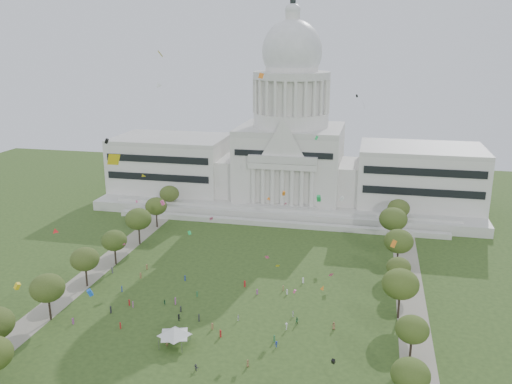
% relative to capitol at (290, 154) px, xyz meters
% --- Properties ---
extents(ground, '(400.00, 400.00, 0.00)m').
position_rel_capitol_xyz_m(ground, '(0.00, -113.59, -22.30)').
color(ground, '#2F481C').
rests_on(ground, ground).
extents(capitol, '(160.00, 64.50, 91.30)m').
position_rel_capitol_xyz_m(capitol, '(0.00, 0.00, 0.00)').
color(capitol, beige).
rests_on(capitol, ground).
extents(path_left, '(8.00, 160.00, 0.04)m').
position_rel_capitol_xyz_m(path_left, '(-48.00, -83.59, -22.28)').
color(path_left, gray).
rests_on(path_left, ground).
extents(path_right, '(8.00, 160.00, 0.04)m').
position_rel_capitol_xyz_m(path_right, '(48.00, -83.59, -22.28)').
color(path_right, gray).
rests_on(path_right, ground).
extents(row_tree_r_0, '(7.67, 7.67, 10.91)m').
position_rel_capitol_xyz_m(row_tree_r_0, '(44.94, -133.18, -14.55)').
color(row_tree_r_0, black).
rests_on(row_tree_r_0, ground).
extents(row_tree_l_1, '(8.86, 8.86, 12.59)m').
position_rel_capitol_xyz_m(row_tree_l_1, '(-44.07, -116.55, -13.34)').
color(row_tree_l_1, black).
rests_on(row_tree_l_1, ground).
extents(row_tree_r_1, '(7.58, 7.58, 10.78)m').
position_rel_capitol_xyz_m(row_tree_r_1, '(46.22, -115.34, -14.64)').
color(row_tree_r_1, black).
rests_on(row_tree_r_1, ground).
extents(row_tree_l_2, '(8.42, 8.42, 11.97)m').
position_rel_capitol_xyz_m(row_tree_l_2, '(-45.04, -96.29, -13.79)').
color(row_tree_l_2, black).
rests_on(row_tree_l_2, ground).
extents(row_tree_r_2, '(9.55, 9.55, 13.58)m').
position_rel_capitol_xyz_m(row_tree_r_2, '(44.17, -96.15, -12.64)').
color(row_tree_r_2, black).
rests_on(row_tree_r_2, ground).
extents(row_tree_l_3, '(8.12, 8.12, 11.55)m').
position_rel_capitol_xyz_m(row_tree_l_3, '(-44.09, -79.67, -14.09)').
color(row_tree_l_3, black).
rests_on(row_tree_l_3, ground).
extents(row_tree_r_3, '(7.01, 7.01, 9.98)m').
position_rel_capitol_xyz_m(row_tree_r_3, '(44.40, -79.10, -15.21)').
color(row_tree_r_3, black).
rests_on(row_tree_r_3, ground).
extents(row_tree_l_4, '(9.29, 9.29, 13.21)m').
position_rel_capitol_xyz_m(row_tree_l_4, '(-44.08, -61.17, -12.90)').
color(row_tree_l_4, black).
rests_on(row_tree_l_4, ground).
extents(row_tree_r_4, '(9.19, 9.19, 13.06)m').
position_rel_capitol_xyz_m(row_tree_r_4, '(44.76, -63.55, -13.01)').
color(row_tree_r_4, black).
rests_on(row_tree_r_4, ground).
extents(row_tree_l_5, '(8.33, 8.33, 11.85)m').
position_rel_capitol_xyz_m(row_tree_l_5, '(-45.22, -42.58, -13.88)').
color(row_tree_l_5, black).
rests_on(row_tree_l_5, ground).
extents(row_tree_r_5, '(9.82, 9.82, 13.96)m').
position_rel_capitol_xyz_m(row_tree_r_5, '(43.49, -43.40, -12.37)').
color(row_tree_r_5, black).
rests_on(row_tree_r_5, ground).
extents(row_tree_l_6, '(8.19, 8.19, 11.64)m').
position_rel_capitol_xyz_m(row_tree_l_6, '(-46.87, -24.45, -14.02)').
color(row_tree_l_6, black).
rests_on(row_tree_l_6, ground).
extents(row_tree_r_6, '(8.42, 8.42, 11.97)m').
position_rel_capitol_xyz_m(row_tree_r_6, '(45.96, -25.46, -13.79)').
color(row_tree_r_6, black).
rests_on(row_tree_r_6, ground).
extents(event_tent, '(10.79, 10.79, 4.77)m').
position_rel_capitol_xyz_m(event_tent, '(-8.20, -121.11, -18.60)').
color(event_tent, '#4C4C4C').
rests_on(event_tent, ground).
extents(person_0, '(1.13, 0.94, 1.99)m').
position_rel_capitol_xyz_m(person_0, '(28.22, -105.61, -21.30)').
color(person_0, olive).
rests_on(person_0, ground).
extents(person_2, '(1.13, 1.01, 1.98)m').
position_rel_capitol_xyz_m(person_2, '(18.90, -105.09, -21.30)').
color(person_2, '#33723F').
rests_on(person_2, ground).
extents(person_3, '(0.79, 1.31, 1.91)m').
position_rel_capitol_xyz_m(person_3, '(16.63, -108.42, -21.34)').
color(person_3, silver).
rests_on(person_3, ground).
extents(person_4, '(0.59, 0.99, 1.64)m').
position_rel_capitol_xyz_m(person_4, '(3.70, -106.48, -21.48)').
color(person_4, silver).
rests_on(person_4, ground).
extents(person_5, '(1.40, 1.82, 1.84)m').
position_rel_capitol_xyz_m(person_5, '(-11.34, -109.78, -21.37)').
color(person_5, '#26262B').
rests_on(person_5, ground).
extents(person_6, '(0.74, 0.96, 1.74)m').
position_rel_capitol_xyz_m(person_6, '(10.84, -126.03, -21.43)').
color(person_6, olive).
rests_on(person_6, ground).
extents(person_7, '(0.82, 0.70, 1.90)m').
position_rel_capitol_xyz_m(person_7, '(-9.76, -122.17, -21.35)').
color(person_7, olive).
rests_on(person_7, ground).
extents(person_8, '(0.88, 0.75, 1.55)m').
position_rel_capitol_xyz_m(person_8, '(-18.15, -102.51, -21.52)').
color(person_8, '#33723F').
rests_on(person_8, ground).
extents(person_9, '(1.13, 1.02, 1.57)m').
position_rel_capitol_xyz_m(person_9, '(15.64, -116.83, -21.51)').
color(person_9, navy).
rests_on(person_9, ground).
extents(person_10, '(0.78, 1.07, 1.64)m').
position_rel_capitol_xyz_m(person_10, '(17.24, -101.34, -21.47)').
color(person_10, silver).
rests_on(person_10, ground).
extents(person_11, '(1.57, 1.20, 1.58)m').
position_rel_capitol_xyz_m(person_11, '(0.08, -129.91, -21.50)').
color(person_11, '#4C4C51').
rests_on(person_11, ground).
extents(distant_crowd, '(59.64, 37.41, 1.94)m').
position_rel_capitol_xyz_m(distant_crowd, '(-14.10, -99.50, -21.42)').
color(distant_crowd, '#994C8C').
rests_on(distant_crowd, ground).
extents(kite_swarm, '(82.73, 104.18, 64.44)m').
position_rel_capitol_xyz_m(kite_swarm, '(0.52, -102.25, 6.37)').
color(kite_swarm, black).
rests_on(kite_swarm, ground).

